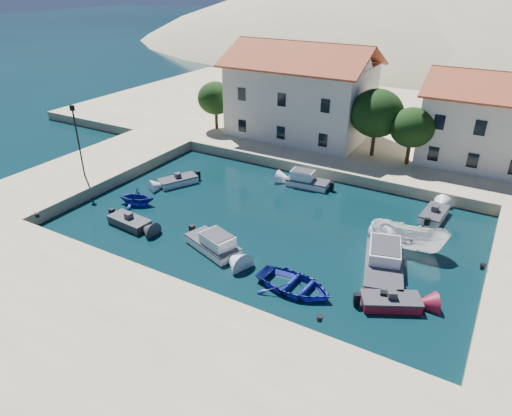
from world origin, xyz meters
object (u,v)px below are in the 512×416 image
(cabin_cruiser_east, at_px, (384,264))
(cabin_cruiser_south, at_px, (213,243))
(rowboat_south, at_px, (294,289))
(building_left, at_px, (301,89))
(lamppost, at_px, (77,134))
(boat_east, at_px, (406,249))
(building_mid, at_px, (485,117))

(cabin_cruiser_east, bearing_deg, cabin_cruiser_south, 91.83)
(rowboat_south, bearing_deg, cabin_cruiser_south, 83.70)
(rowboat_south, bearing_deg, building_left, 28.71)
(lamppost, bearing_deg, cabin_cruiser_east, 0.70)
(building_left, relative_size, boat_east, 2.83)
(rowboat_south, height_order, boat_east, boat_east)
(building_left, xyz_separation_m, building_mid, (18.00, 1.00, -0.71))
(cabin_cruiser_east, bearing_deg, rowboat_south, 123.23)
(cabin_cruiser_south, bearing_deg, building_mid, 79.44)
(cabin_cruiser_south, height_order, cabin_cruiser_east, same)
(building_mid, relative_size, cabin_cruiser_south, 2.27)
(building_mid, height_order, cabin_cruiser_east, building_mid)
(building_mid, relative_size, rowboat_south, 2.20)
(lamppost, relative_size, boat_east, 1.20)
(cabin_cruiser_south, xyz_separation_m, cabin_cruiser_east, (10.85, 3.37, 0.00))
(building_left, distance_m, lamppost, 23.10)
(rowboat_south, xyz_separation_m, boat_east, (4.73, 7.98, 0.00))
(boat_east, bearing_deg, building_left, 40.45)
(building_mid, distance_m, lamppost, 36.21)
(cabin_cruiser_south, distance_m, cabin_cruiser_east, 11.36)
(building_left, height_order, cabin_cruiser_south, building_left)
(cabin_cruiser_east, bearing_deg, lamppost, 75.29)
(cabin_cruiser_east, bearing_deg, boat_east, -26.80)
(building_left, relative_size, lamppost, 2.36)
(cabin_cruiser_south, bearing_deg, cabin_cruiser_east, 36.23)
(building_mid, xyz_separation_m, cabin_cruiser_east, (-2.77, -20.67, -4.75))
(cabin_cruiser_east, relative_size, boat_east, 1.18)
(cabin_cruiser_south, bearing_deg, building_left, 119.74)
(lamppost, bearing_deg, rowboat_south, -10.68)
(rowboat_south, relative_size, cabin_cruiser_east, 0.78)
(building_left, relative_size, building_mid, 1.40)
(cabin_cruiser_south, height_order, rowboat_south, cabin_cruiser_south)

